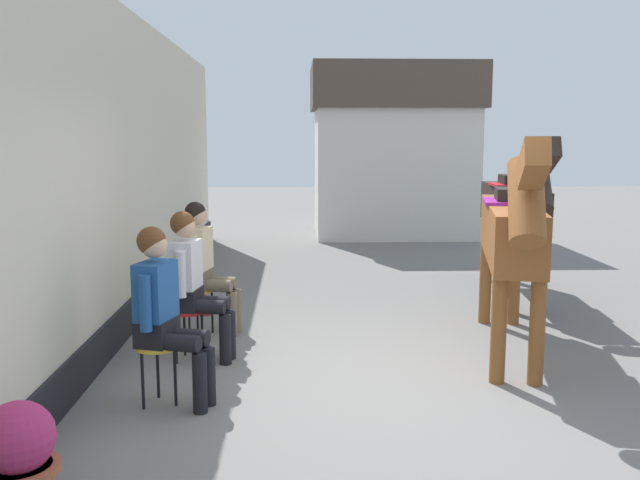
# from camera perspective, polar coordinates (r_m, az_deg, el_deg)

# --- Properties ---
(ground_plane) EXTENTS (40.00, 40.00, 0.00)m
(ground_plane) POSITION_cam_1_polar(r_m,az_deg,el_deg) (8.81, 2.20, -5.02)
(ground_plane) COLOR slate
(pub_facade_wall) EXTENTS (0.34, 14.00, 3.40)m
(pub_facade_wall) POSITION_cam_1_polar(r_m,az_deg,el_deg) (7.32, -17.19, 4.03)
(pub_facade_wall) COLOR beige
(pub_facade_wall) RESTS_ON ground_plane
(distant_cottage) EXTENTS (3.40, 2.60, 3.50)m
(distant_cottage) POSITION_cam_1_polar(r_m,az_deg,el_deg) (14.77, 5.97, 7.44)
(distant_cottage) COLOR silver
(distant_cottage) RESTS_ON ground_plane
(seated_visitor_near) EXTENTS (0.61, 0.48, 1.39)m
(seated_visitor_near) POSITION_cam_1_polar(r_m,az_deg,el_deg) (5.42, -12.66, -5.38)
(seated_visitor_near) COLOR gold
(seated_visitor_near) RESTS_ON ground_plane
(seated_visitor_middle) EXTENTS (0.61, 0.48, 1.39)m
(seated_visitor_middle) POSITION_cam_1_polar(r_m,az_deg,el_deg) (6.46, -10.37, -3.08)
(seated_visitor_middle) COLOR red
(seated_visitor_middle) RESTS_ON ground_plane
(seated_visitor_far) EXTENTS (0.61, 0.48, 1.39)m
(seated_visitor_far) POSITION_cam_1_polar(r_m,az_deg,el_deg) (7.35, -9.47, -1.66)
(seated_visitor_far) COLOR gold
(seated_visitor_far) RESTS_ON ground_plane
(saddled_horse_near) EXTENTS (0.91, 2.96, 2.06)m
(saddled_horse_near) POSITION_cam_1_polar(r_m,az_deg,el_deg) (6.75, 15.42, 0.52)
(saddled_horse_near) COLOR brown
(saddled_horse_near) RESTS_ON ground_plane
(saddled_horse_far) EXTENTS (0.64, 3.00, 2.06)m
(saddled_horse_far) POSITION_cam_1_polar(r_m,az_deg,el_deg) (9.17, 15.67, 2.54)
(saddled_horse_far) COLOR #2D231E
(saddled_horse_far) RESTS_ON ground_plane
(flower_planter_near) EXTENTS (0.43, 0.43, 0.64)m
(flower_planter_near) POSITION_cam_1_polar(r_m,az_deg,el_deg) (4.29, -23.40, -15.93)
(flower_planter_near) COLOR #A85638
(flower_planter_near) RESTS_ON ground_plane
(satchel_bag) EXTENTS (0.20, 0.30, 0.20)m
(satchel_bag) POSITION_cam_1_polar(r_m,az_deg,el_deg) (8.32, -9.56, -5.25)
(satchel_bag) COLOR maroon
(satchel_bag) RESTS_ON ground_plane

